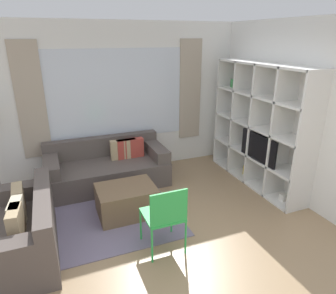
% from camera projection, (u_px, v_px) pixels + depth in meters
% --- Properties ---
extents(ground_plane, '(16.00, 16.00, 0.00)m').
position_uv_depth(ground_plane, '(184.00, 270.00, 3.32)').
color(ground_plane, '#9E7F5B').
extents(wall_back, '(5.77, 0.11, 2.70)m').
position_uv_depth(wall_back, '(118.00, 100.00, 5.40)').
color(wall_back, white).
rests_on(wall_back, ground_plane).
extents(wall_right, '(0.07, 4.10, 2.70)m').
position_uv_depth(wall_right, '(277.00, 107.00, 4.93)').
color(wall_right, white).
rests_on(wall_right, ground_plane).
extents(area_rug, '(2.47, 1.86, 0.01)m').
position_uv_depth(area_rug, '(88.00, 218.00, 4.27)').
color(area_rug, slate).
rests_on(area_rug, ground_plane).
extents(shelving_unit, '(0.43, 2.12, 2.05)m').
position_uv_depth(shelving_unit, '(261.00, 127.00, 5.02)').
color(shelving_unit, silver).
rests_on(shelving_unit, ground_plane).
extents(couch_main, '(2.01, 0.95, 0.76)m').
position_uv_depth(couch_main, '(108.00, 168.00, 5.20)').
color(couch_main, '#564C47').
rests_on(couch_main, ground_plane).
extents(couch_side, '(0.95, 1.50, 0.76)m').
position_uv_depth(couch_side, '(17.00, 233.00, 3.47)').
color(couch_side, '#564C47').
rests_on(couch_side, ground_plane).
extents(ottoman, '(0.82, 0.62, 0.43)m').
position_uv_depth(ottoman, '(127.00, 201.00, 4.31)').
color(ottoman, brown).
rests_on(ottoman, ground_plane).
extents(folding_chair, '(0.44, 0.46, 0.86)m').
position_uv_depth(folding_chair, '(165.00, 214.00, 3.45)').
color(folding_chair, green).
rests_on(folding_chair, ground_plane).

